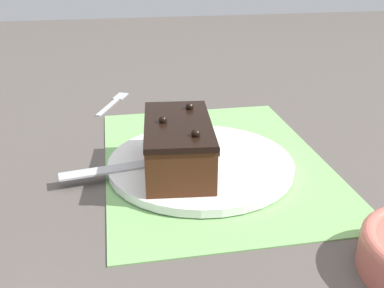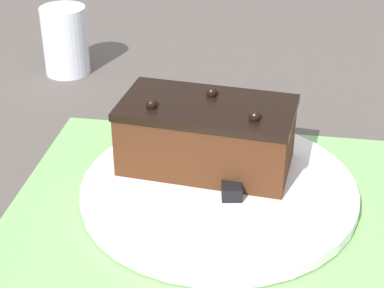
{
  "view_description": "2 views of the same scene",
  "coord_description": "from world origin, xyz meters",
  "px_view_note": "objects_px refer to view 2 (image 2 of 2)",
  "views": [
    {
      "loc": [
        0.62,
        -0.15,
        0.32
      ],
      "look_at": [
        0.01,
        -0.04,
        0.04
      ],
      "focal_mm": 42.0,
      "sensor_mm": 36.0,
      "label": 1
    },
    {
      "loc": [
        -0.03,
        0.51,
        0.38
      ],
      "look_at": [
        0.05,
        -0.01,
        0.07
      ],
      "focal_mm": 60.0,
      "sensor_mm": 36.0,
      "label": 2
    }
  ],
  "objects_px": {
    "cake_plate": "(219,189)",
    "drinking_glass": "(65,41)",
    "chocolate_cake": "(207,135)",
    "serving_knife": "(228,157)"
  },
  "relations": [
    {
      "from": "chocolate_cake",
      "to": "serving_knife",
      "type": "xyz_separation_m",
      "value": [
        -0.02,
        -0.01,
        -0.03
      ]
    },
    {
      "from": "cake_plate",
      "to": "drinking_glass",
      "type": "distance_m",
      "value": 0.38
    },
    {
      "from": "cake_plate",
      "to": "drinking_glass",
      "type": "bearing_deg",
      "value": -48.14
    },
    {
      "from": "chocolate_cake",
      "to": "drinking_glass",
      "type": "relative_size",
      "value": 1.92
    },
    {
      "from": "cake_plate",
      "to": "chocolate_cake",
      "type": "bearing_deg",
      "value": -64.31
    },
    {
      "from": "chocolate_cake",
      "to": "serving_knife",
      "type": "distance_m",
      "value": 0.04
    },
    {
      "from": "drinking_glass",
      "to": "serving_knife",
      "type": "bearing_deg",
      "value": 137.57
    },
    {
      "from": "chocolate_cake",
      "to": "serving_knife",
      "type": "height_order",
      "value": "chocolate_cake"
    },
    {
      "from": "chocolate_cake",
      "to": "drinking_glass",
      "type": "distance_m",
      "value": 0.34
    },
    {
      "from": "cake_plate",
      "to": "serving_knife",
      "type": "height_order",
      "value": "serving_knife"
    }
  ]
}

